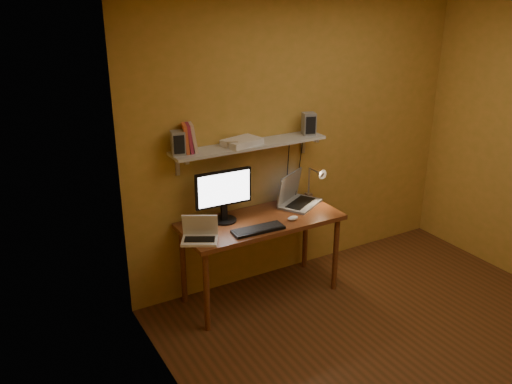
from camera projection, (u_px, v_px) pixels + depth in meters
room at (432, 194)px, 3.68m from camera, size 3.44×3.24×2.64m
desk at (261, 228)px, 4.67m from camera, size 1.40×0.60×0.75m
wall_shelf at (250, 145)px, 4.57m from camera, size 1.40×0.25×0.21m
monitor at (224, 193)px, 4.51m from camera, size 0.50×0.22×0.45m
laptop at (295, 196)px, 4.93m from camera, size 0.48×0.44×0.29m
netbook at (200, 233)px, 4.25m from camera, size 0.34×0.31×0.21m
keyboard at (258, 230)px, 4.42m from camera, size 0.44×0.17×0.02m
mouse at (293, 218)px, 4.62m from camera, size 0.10×0.07×0.03m
desk_lamp at (316, 179)px, 4.97m from camera, size 0.09×0.23×0.38m
speaker_left at (178, 143)px, 4.25m from camera, size 0.12×0.12×0.19m
speaker_right at (309, 124)px, 4.80m from camera, size 0.14×0.14×0.20m
books at (189, 138)px, 4.30m from camera, size 0.15×0.17×0.23m
shelf_camera at (233, 145)px, 4.42m from camera, size 0.09×0.06×0.05m
router at (242, 142)px, 4.52m from camera, size 0.36×0.28×0.05m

